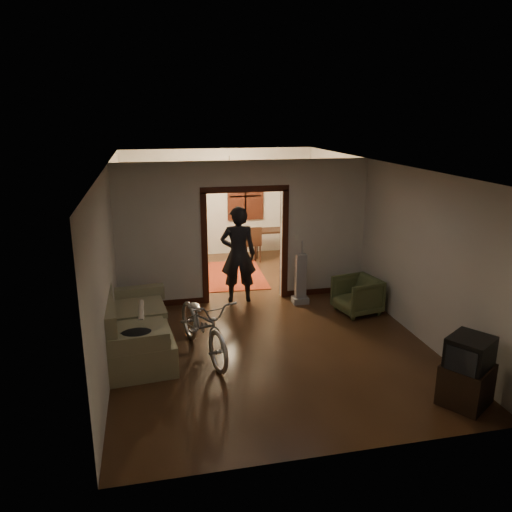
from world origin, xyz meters
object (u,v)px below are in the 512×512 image
object	(u,v)px
person	(238,254)
desk	(270,244)
armchair	(357,295)
bicycle	(203,324)
sofa	(135,320)
locker	(167,229)

from	to	relation	value
person	desk	world-z (taller)	person
desk	armchair	bearing A→B (deg)	-78.80
bicycle	desk	xyz separation A→B (m)	(2.34, 5.09, -0.13)
armchair	person	size ratio (longest dim) A/B	0.39
sofa	locker	size ratio (longest dim) A/B	1.28
armchair	locker	xyz separation A→B (m)	(-3.35, 4.16, 0.53)
bicycle	locker	size ratio (longest dim) A/B	1.10
person	bicycle	bearing A→B (deg)	72.67
person	locker	distance (m)	3.31
sofa	locker	world-z (taller)	locker
person	locker	size ratio (longest dim) A/B	1.11
sofa	bicycle	bearing A→B (deg)	-25.67
locker	armchair	bearing A→B (deg)	-31.78
bicycle	armchair	bearing A→B (deg)	5.47
armchair	locker	world-z (taller)	locker
armchair	locker	bearing A→B (deg)	-152.60
person	locker	xyz separation A→B (m)	(-1.27, 3.05, -0.10)
desk	locker	bearing A→B (deg)	177.92
armchair	person	distance (m)	2.44
sofa	person	distance (m)	2.74
sofa	armchair	world-z (taller)	sofa
sofa	locker	xyz separation A→B (m)	(0.73, 4.87, 0.36)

